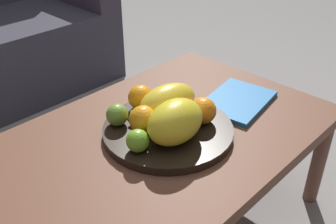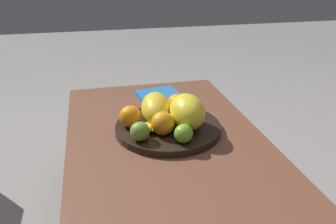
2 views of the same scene
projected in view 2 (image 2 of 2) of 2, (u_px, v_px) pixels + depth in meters
coffee_table at (167, 148)px, 1.24m from camera, size 1.12×0.68×0.39m
fruit_bowl at (168, 128)px, 1.26m from camera, size 0.38×0.38×0.03m
melon_large_front at (156, 108)px, 1.26m from camera, size 0.20×0.14×0.10m
melon_smaller_beside at (187, 112)px, 1.21m from camera, size 0.18×0.12×0.12m
orange_front at (163, 123)px, 1.18m from camera, size 0.08×0.08×0.08m
orange_left at (177, 104)px, 1.33m from camera, size 0.08×0.08×0.08m
orange_right at (130, 116)px, 1.23m from camera, size 0.08×0.08×0.08m
apple_front at (140, 131)px, 1.14m from camera, size 0.06×0.06×0.06m
apple_right at (184, 134)px, 1.13m from camera, size 0.06×0.06×0.06m
banana_bunch at (159, 121)px, 1.22m from camera, size 0.16×0.17×0.06m
magazine at (163, 99)px, 1.53m from camera, size 0.28×0.22×0.02m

